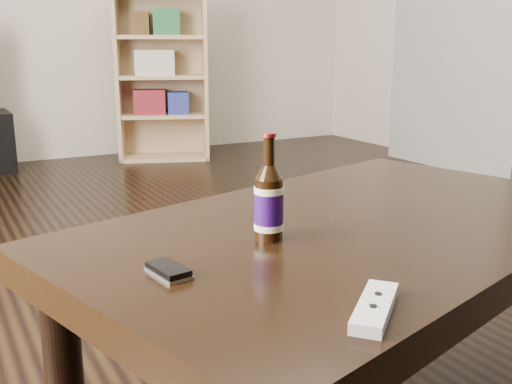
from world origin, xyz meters
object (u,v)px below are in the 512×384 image
beer_bottle (269,203)px  remote (375,307)px  bookshelf (161,73)px  coffee_table (354,246)px  phone (168,271)px

beer_bottle → remote: size_ratio=1.39×
bookshelf → beer_bottle: bookshelf is taller
coffee_table → phone: (-0.50, -0.12, 0.07)m
bookshelf → phone: size_ratio=13.22×
bookshelf → remote: 4.08m
bookshelf → beer_bottle: bearing=-85.5°
bookshelf → coffee_table: (-0.81, -3.51, -0.24)m
bookshelf → coffee_table: bearing=-81.8°
phone → remote: size_ratio=0.62×
remote → coffee_table: bearing=104.5°
bookshelf → remote: (-1.10, -3.93, -0.16)m
bookshelf → beer_bottle: 3.70m
coffee_table → remote: bearing=-124.7°
coffee_table → beer_bottle: 0.29m
beer_bottle → remote: beer_bottle is taller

